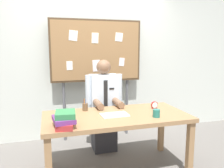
{
  "coord_description": "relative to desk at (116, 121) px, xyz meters",
  "views": [
    {
      "loc": [
        -0.78,
        -2.52,
        1.53
      ],
      "look_at": [
        0.0,
        0.19,
        1.08
      ],
      "focal_mm": 35.92,
      "sensor_mm": 36.0,
      "label": 1
    }
  ],
  "objects": [
    {
      "name": "desk_clock",
      "position": [
        0.58,
        0.13,
        0.12
      ],
      "size": [
        0.1,
        0.04,
        0.1
      ],
      "color": "maroon",
      "rests_on": "desk"
    },
    {
      "name": "book_stack",
      "position": [
        -0.63,
        -0.26,
        0.16
      ],
      "size": [
        0.25,
        0.32,
        0.16
      ],
      "color": "#B22D2D",
      "rests_on": "desk"
    },
    {
      "name": "person",
      "position": [
        0.0,
        0.62,
        -0.01
      ],
      "size": [
        0.55,
        0.56,
        1.37
      ],
      "color": "#2D2D33",
      "rests_on": "ground_plane"
    },
    {
      "name": "bulletin_board",
      "position": [
        -0.0,
        1.1,
        0.81
      ],
      "size": [
        1.5,
        0.09,
        1.99
      ],
      "color": "#4C3823",
      "rests_on": "ground_plane"
    },
    {
      "name": "back_wall",
      "position": [
        0.0,
        1.31,
        0.7
      ],
      "size": [
        6.4,
        0.08,
        2.7
      ],
      "primitive_type": "cube",
      "color": "silver",
      "rests_on": "ground_plane"
    },
    {
      "name": "pen_holder",
      "position": [
        -0.34,
        0.28,
        0.13
      ],
      "size": [
        0.07,
        0.07,
        0.16
      ],
      "color": "brown",
      "rests_on": "desk"
    },
    {
      "name": "open_notebook",
      "position": [
        -0.03,
        -0.02,
        0.09
      ],
      "size": [
        0.33,
        0.22,
        0.01
      ],
      "primitive_type": "cube",
      "rotation": [
        0.0,
        0.0,
        0.03
      ],
      "color": "silver",
      "rests_on": "desk"
    },
    {
      "name": "desk",
      "position": [
        0.0,
        0.0,
        0.0
      ],
      "size": [
        1.75,
        0.83,
        0.73
      ],
      "color": "#9E754C",
      "rests_on": "ground_plane"
    },
    {
      "name": "coffee_mug",
      "position": [
        0.42,
        -0.22,
        0.13
      ],
      "size": [
        0.08,
        0.08,
        0.09
      ],
      "primitive_type": "cylinder",
      "color": "#267266",
      "rests_on": "desk"
    }
  ]
}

